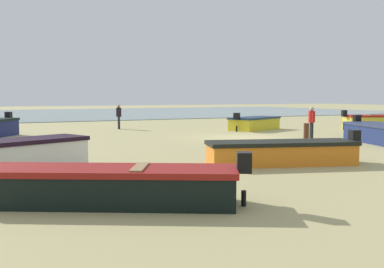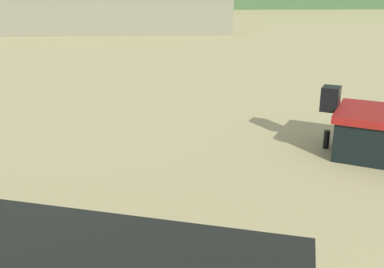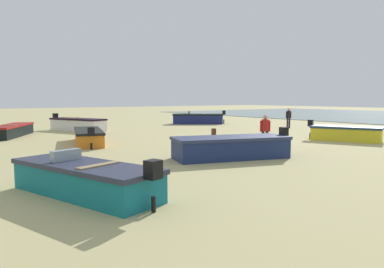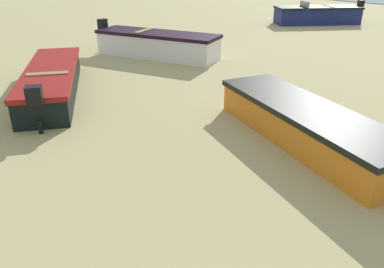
# 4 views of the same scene
# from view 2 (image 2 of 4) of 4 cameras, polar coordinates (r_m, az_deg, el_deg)

# --- Properties ---
(harbor_pier) EXTENTS (16.98, 2.40, 2.53)m
(harbor_pier) POSITION_cam_2_polar(r_m,az_deg,el_deg) (25.53, -15.11, 14.83)
(harbor_pier) COLOR #717059
(harbor_pier) RESTS_ON ground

